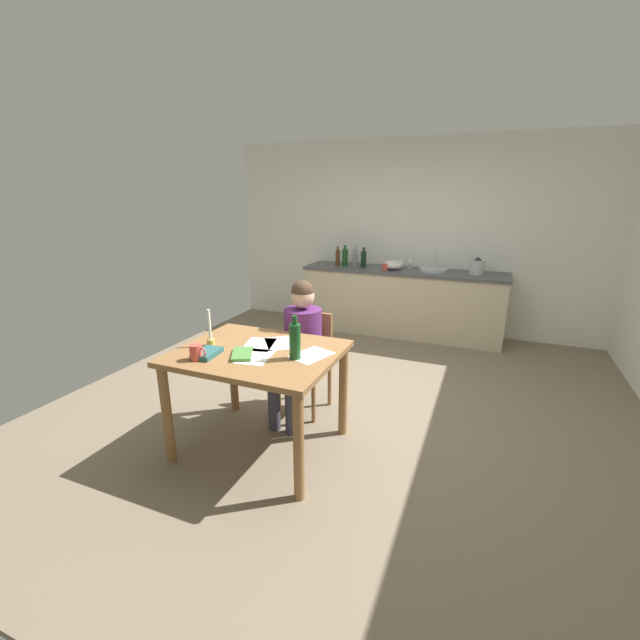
{
  "coord_description": "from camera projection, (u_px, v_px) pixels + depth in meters",
  "views": [
    {
      "loc": [
        1.08,
        -3.33,
        1.88
      ],
      "look_at": [
        -0.21,
        -0.2,
        0.85
      ],
      "focal_mm": 23.39,
      "sensor_mm": 36.0,
      "label": 1
    }
  ],
  "objects": [
    {
      "name": "kitchen_counter",
      "position": [
        401.0,
        302.0,
        5.74
      ],
      "size": [
        2.69,
        0.64,
        0.9
      ],
      "color": "beige",
      "rests_on": "ground"
    },
    {
      "name": "mixing_bowl",
      "position": [
        393.0,
        265.0,
        5.59
      ],
      "size": [
        0.27,
        0.27,
        0.12
      ],
      "primitive_type": "ellipsoid",
      "color": "white",
      "rests_on": "kitchen_counter"
    },
    {
      "name": "book_magazine",
      "position": [
        207.0,
        353.0,
        2.91
      ],
      "size": [
        0.16,
        0.23,
        0.03
      ],
      "primitive_type": "cube",
      "rotation": [
        0.0,
        0.0,
        0.1
      ],
      "color": "#2A5C5F",
      "rests_on": "dining_table"
    },
    {
      "name": "bottle_vinegar",
      "position": [
        345.0,
        257.0,
        5.87
      ],
      "size": [
        0.08,
        0.08,
        0.29
      ],
      "color": "#194C23",
      "rests_on": "kitchen_counter"
    },
    {
      "name": "wine_glass_near_sink",
      "position": [
        410.0,
        260.0,
        5.69
      ],
      "size": [
        0.07,
        0.07,
        0.15
      ],
      "color": "silver",
      "rests_on": "kitchen_counter"
    },
    {
      "name": "coffee_mug",
      "position": [
        196.0,
        352.0,
        2.83
      ],
      "size": [
        0.13,
        0.08,
        0.11
      ],
      "color": "#D84C3F",
      "rests_on": "dining_table"
    },
    {
      "name": "sink_unit",
      "position": [
        434.0,
        270.0,
        5.46
      ],
      "size": [
        0.36,
        0.36,
        0.24
      ],
      "color": "#B2B7BC",
      "rests_on": "kitchen_counter"
    },
    {
      "name": "wall_back",
      "position": [
        410.0,
        237.0,
        5.81
      ],
      "size": [
        5.2,
        0.12,
        2.6
      ],
      "primitive_type": "cube",
      "color": "silver",
      "rests_on": "ground"
    },
    {
      "name": "person_seated",
      "position": [
        300.0,
        342.0,
        3.52
      ],
      "size": [
        0.33,
        0.6,
        1.19
      ],
      "color": "#592666",
      "rests_on": "ground"
    },
    {
      "name": "teacup_on_counter",
      "position": [
        385.0,
        267.0,
        5.54
      ],
      "size": [
        0.12,
        0.08,
        0.09
      ],
      "color": "#D84C3F",
      "rests_on": "kitchen_counter"
    },
    {
      "name": "bottle_oil",
      "position": [
        338.0,
        257.0,
        5.87
      ],
      "size": [
        0.06,
        0.06,
        0.27
      ],
      "color": "#593319",
      "rests_on": "kitchen_counter"
    },
    {
      "name": "dining_table",
      "position": [
        258.0,
        366.0,
        3.05
      ],
      "size": [
        1.15,
        0.95,
        0.79
      ],
      "color": "olive",
      "rests_on": "ground"
    },
    {
      "name": "book_cookery",
      "position": [
        242.0,
        354.0,
        2.91
      ],
      "size": [
        0.23,
        0.28,
        0.02
      ],
      "primitive_type": "cube",
      "rotation": [
        0.0,
        0.0,
        0.48
      ],
      "color": "#4A833B",
      "rests_on": "dining_table"
    },
    {
      "name": "paper_receipt",
      "position": [
        259.0,
        344.0,
        3.13
      ],
      "size": [
        0.28,
        0.34,
        0.0
      ],
      "primitive_type": "cube",
      "rotation": [
        0.0,
        0.0,
        0.25
      ],
      "color": "white",
      "rests_on": "dining_table"
    },
    {
      "name": "candlestick",
      "position": [
        210.0,
        336.0,
        3.09
      ],
      "size": [
        0.06,
        0.06,
        0.28
      ],
      "color": "gold",
      "rests_on": "dining_table"
    },
    {
      "name": "bottle_wine_red",
      "position": [
        355.0,
        257.0,
        5.87
      ],
      "size": [
        0.06,
        0.06,
        0.28
      ],
      "color": "#8C999E",
      "rests_on": "kitchen_counter"
    },
    {
      "name": "stovetop_kettle",
      "position": [
        477.0,
        267.0,
        5.24
      ],
      "size": [
        0.18,
        0.18,
        0.22
      ],
      "color": "#B7BABF",
      "rests_on": "kitchen_counter"
    },
    {
      "name": "wine_bottle_on_table",
      "position": [
        295.0,
        341.0,
        2.83
      ],
      "size": [
        0.08,
        0.08,
        0.31
      ],
      "color": "#194C23",
      "rests_on": "dining_table"
    },
    {
      "name": "paper_envelope",
      "position": [
        280.0,
        343.0,
        3.16
      ],
      "size": [
        0.35,
        0.36,
        0.0
      ],
      "primitive_type": "cube",
      "rotation": [
        0.0,
        0.0,
        0.64
      ],
      "color": "white",
      "rests_on": "dining_table"
    },
    {
      "name": "wine_glass_by_kettle",
      "position": [
        401.0,
        260.0,
        5.73
      ],
      "size": [
        0.07,
        0.07,
        0.15
      ],
      "color": "silver",
      "rests_on": "kitchen_counter"
    },
    {
      "name": "chair_at_table",
      "position": [
        307.0,
        357.0,
        3.71
      ],
      "size": [
        0.42,
        0.42,
        0.87
      ],
      "color": "olive",
      "rests_on": "ground"
    },
    {
      "name": "bottle_sauce",
      "position": [
        364.0,
        259.0,
        5.74
      ],
      "size": [
        0.08,
        0.08,
        0.28
      ],
      "color": "black",
      "rests_on": "kitchen_counter"
    },
    {
      "name": "ground_plane",
      "position": [
        349.0,
        406.0,
        3.89
      ],
      "size": [
        5.2,
        5.2,
        0.04
      ],
      "primitive_type": "cube",
      "color": "#7A6B56"
    },
    {
      "name": "paper_bill",
      "position": [
        311.0,
        355.0,
        2.93
      ],
      "size": [
        0.3,
        0.35,
        0.0
      ],
      "primitive_type": "cube",
      "rotation": [
        0.0,
        0.0,
        -0.33
      ],
      "color": "white",
      "rests_on": "dining_table"
    },
    {
      "name": "paper_letter",
      "position": [
        255.0,
        357.0,
        2.9
      ],
      "size": [
        0.25,
        0.32,
        0.0
      ],
      "primitive_type": "cube",
      "rotation": [
        0.0,
        0.0,
        0.15
      ],
      "color": "white",
      "rests_on": "dining_table"
    }
  ]
}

